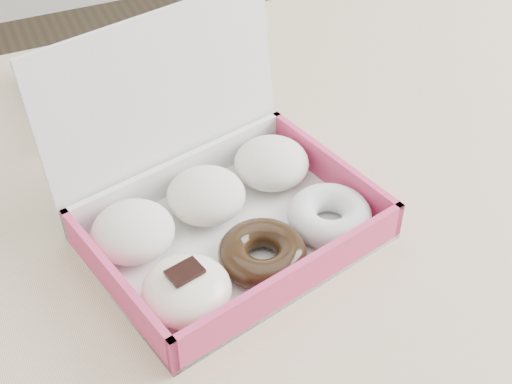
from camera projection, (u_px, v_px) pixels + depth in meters
name	position (u px, v px, depth m)	size (l,w,h in m)	color
table	(365.00, 181.00, 0.98)	(1.20, 0.80, 0.75)	tan
donut_box	(221.00, 210.00, 0.77)	(0.35, 0.32, 0.22)	white
newspapers	(121.00, 77.00, 1.00)	(0.24, 0.19, 0.04)	beige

